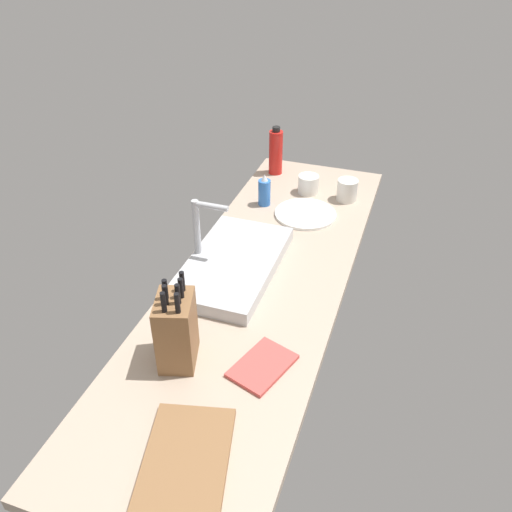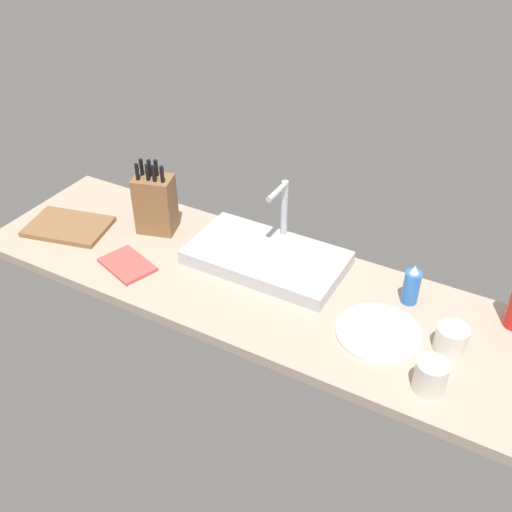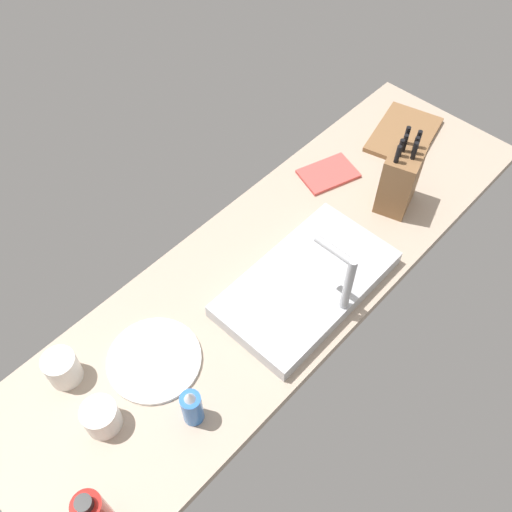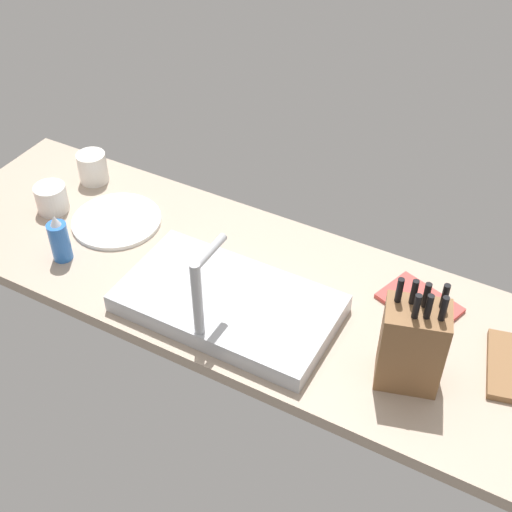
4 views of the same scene
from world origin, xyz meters
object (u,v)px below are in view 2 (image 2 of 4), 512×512
object	(u,v)px
knife_block	(155,203)
coffee_mug	(451,339)
sink_basin	(266,258)
cutting_board	(68,227)
ceramic_cup	(431,376)
faucet	(283,211)
dinner_plate	(378,333)
dish_towel	(127,265)
soap_bottle	(411,286)

from	to	relation	value
knife_block	coffee_mug	xyz separation A→B (cm)	(110.15, -10.05, -7.08)
sink_basin	coffee_mug	world-z (taller)	coffee_mug
sink_basin	cutting_board	world-z (taller)	sink_basin
cutting_board	coffee_mug	bearing A→B (deg)	2.39
cutting_board	ceramic_cup	world-z (taller)	ceramic_cup
faucet	coffee_mug	bearing A→B (deg)	-19.07
ceramic_cup	dinner_plate	bearing A→B (deg)	144.12
dish_towel	cutting_board	bearing A→B (deg)	167.29
faucet	soap_bottle	world-z (taller)	faucet
dish_towel	coffee_mug	distance (cm)	106.54
knife_block	ceramic_cup	world-z (taller)	knife_block
soap_bottle	coffee_mug	distance (cm)	22.41
knife_block	dinner_plate	size ratio (longest dim) A/B	1.09
cutting_board	ceramic_cup	distance (cm)	138.87
sink_basin	knife_block	size ratio (longest dim) A/B	1.92
cutting_board	soap_bottle	bearing A→B (deg)	9.67
faucet	dinner_plate	world-z (taller)	faucet
faucet	soap_bottle	size ratio (longest dim) A/B	1.83
dinner_plate	dish_towel	xyz separation A→B (cm)	(-85.96, -9.67, 0.00)
cutting_board	dinner_plate	xyz separation A→B (cm)	(119.77, 2.04, -0.30)
dish_towel	knife_block	bearing A→B (deg)	100.87
faucet	cutting_board	world-z (taller)	faucet
dish_towel	ceramic_cup	xyz separation A→B (cm)	(104.54, -3.77, 4.07)
dish_towel	coffee_mug	size ratio (longest dim) A/B	2.06
cutting_board	ceramic_cup	bearing A→B (deg)	-4.71
cutting_board	dish_towel	distance (cm)	34.66
coffee_mug	sink_basin	bearing A→B (deg)	170.50
knife_block	ceramic_cup	size ratio (longest dim) A/B	2.95
sink_basin	dinner_plate	world-z (taller)	sink_basin
cutting_board	dinner_plate	bearing A→B (deg)	0.98
cutting_board	dish_towel	xyz separation A→B (cm)	(33.81, -7.63, -0.30)
soap_bottle	ceramic_cup	xyz separation A→B (cm)	(15.30, -32.36, -1.42)
knife_block	soap_bottle	bearing A→B (deg)	-13.60
dish_towel	ceramic_cup	distance (cm)	104.69
sink_basin	dish_towel	distance (cm)	47.35
faucet	dish_towel	bearing A→B (deg)	-138.57
knife_block	cutting_board	world-z (taller)	knife_block
faucet	cutting_board	distance (cm)	80.90
cutting_board	soap_bottle	xyz separation A→B (cm)	(123.04, 20.96, 5.19)
soap_bottle	dish_towel	xyz separation A→B (cm)	(-89.24, -28.58, -5.49)
knife_block	sink_basin	bearing A→B (deg)	-15.65
sink_basin	cutting_board	size ratio (longest dim) A/B	1.81
dinner_plate	ceramic_cup	world-z (taller)	ceramic_cup
cutting_board	sink_basin	bearing A→B (deg)	12.65
coffee_mug	ceramic_cup	size ratio (longest dim) A/B	0.97
dinner_plate	ceramic_cup	xyz separation A→B (cm)	(18.58, -13.44, 4.07)
faucet	coffee_mug	size ratio (longest dim) A/B	2.82
soap_bottle	dish_towel	world-z (taller)	soap_bottle
sink_basin	dish_towel	world-z (taller)	sink_basin
sink_basin	dish_towel	bearing A→B (deg)	-149.06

